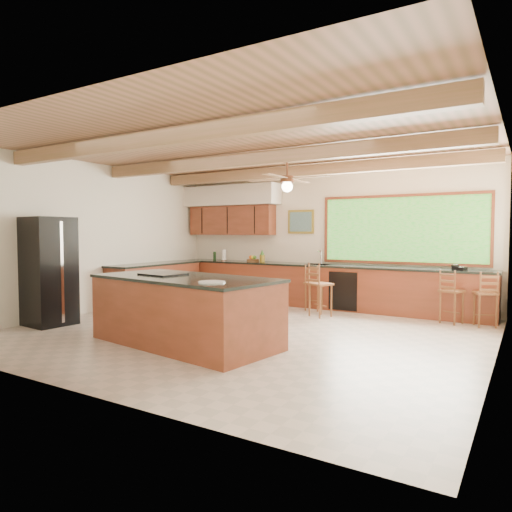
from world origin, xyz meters
The scene contains 9 objects.
ground centered at (0.00, 0.00, 0.00)m, with size 7.20×7.20×0.00m, color #B8AA99.
room_shell centered at (-0.17, 0.65, 2.21)m, with size 7.27×6.54×3.02m.
counter_run centered at (-0.82, 2.52, 0.46)m, with size 7.12×3.10×1.22m.
island centered at (-0.31, -1.14, 0.49)m, with size 2.96×1.71×1.00m.
refrigerator centered at (-3.22, -1.30, 0.94)m, with size 0.78×0.77×1.88m.
bar_stool_a centered at (0.13, 2.40, 0.56)m, with size 0.35×0.35×0.94m.
bar_stool_b centered at (0.52, 1.80, 0.61)m, with size 0.49×0.50×1.04m.
bar_stool_c centered at (2.76, 2.40, 0.57)m, with size 0.44×0.44×0.96m.
bar_stool_d centered at (3.30, 2.40, 0.57)m, with size 0.45×0.45×0.96m.
Camera 1 is at (3.95, -6.18, 1.62)m, focal length 32.00 mm.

